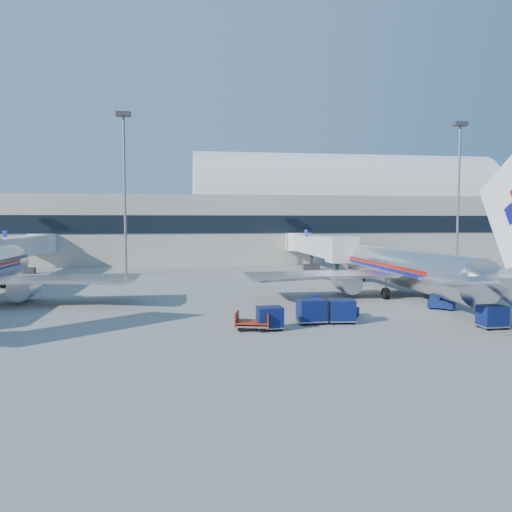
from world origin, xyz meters
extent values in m
plane|color=gray|center=(0.00, 0.00, 0.00)|extent=(260.00, 260.00, 0.00)
cube|color=#B2AA9E|center=(-25.00, 56.00, 6.00)|extent=(170.00, 28.00, 12.00)
cube|color=black|center=(-25.00, 42.05, 7.00)|extent=(170.00, 0.40, 3.00)
cylinder|color=silver|center=(20.00, 56.00, 12.00)|extent=(60.00, 18.00, 18.00)
cylinder|color=silver|center=(10.00, 6.00, 2.90)|extent=(3.80, 28.00, 3.80)
sphere|color=silver|center=(10.00, 20.00, 2.90)|extent=(3.72, 3.72, 3.72)
cone|color=silver|center=(10.00, -11.00, 3.30)|extent=(3.80, 6.00, 3.80)
cube|color=#950E0B|center=(10.00, 7.00, 3.15)|extent=(3.85, 20.16, 0.32)
cube|color=navy|center=(10.00, 7.00, 2.78)|extent=(3.85, 20.16, 0.32)
cube|color=silver|center=(10.00, -10.50, 3.50)|extent=(11.00, 3.00, 0.18)
cube|color=silver|center=(10.00, 5.00, 2.30)|extent=(32.00, 5.00, 0.28)
cylinder|color=#B7B7BC|center=(4.50, 6.50, 1.35)|extent=(2.10, 3.80, 2.10)
cylinder|color=#B7B7BC|center=(15.50, 6.50, 1.35)|extent=(2.10, 3.80, 2.10)
cylinder|color=black|center=(10.00, 17.00, 0.45)|extent=(0.40, 0.90, 0.90)
sphere|color=silver|center=(-32.00, 20.00, 2.90)|extent=(3.72, 3.72, 3.72)
cylinder|color=#B7B7BC|center=(-26.50, 6.50, 1.35)|extent=(2.10, 3.80, 2.10)
cylinder|color=black|center=(-32.00, 17.00, 0.45)|extent=(0.40, 0.90, 0.90)
cube|color=silver|center=(7.60, 30.00, 4.00)|extent=(2.70, 24.00, 2.70)
cube|color=silver|center=(7.60, 17.80, 4.00)|extent=(3.40, 3.20, 3.20)
cylinder|color=silver|center=(7.60, 41.50, 4.00)|extent=(4.40, 4.40, 3.00)
cube|color=#2D2D30|center=(7.60, 20.00, 1.80)|extent=(0.50, 0.50, 3.00)
cube|color=#2D2D30|center=(7.60, 20.00, 0.45)|extent=(2.60, 1.00, 0.90)
cube|color=#2D2D30|center=(7.60, 33.00, 1.80)|extent=(0.50, 0.50, 3.00)
cube|color=#2D2D30|center=(7.60, 33.00, 0.45)|extent=(2.60, 1.00, 0.90)
cube|color=navy|center=(6.00, 30.00, 5.80)|extent=(0.12, 1.40, 0.90)
cube|color=silver|center=(-34.40, 30.00, 4.00)|extent=(2.70, 24.00, 2.70)
cylinder|color=silver|center=(-34.40, 41.50, 4.00)|extent=(4.40, 4.40, 3.00)
cube|color=#2D2D30|center=(-34.40, 33.00, 1.80)|extent=(0.50, 0.50, 3.00)
cube|color=#2D2D30|center=(-34.40, 33.00, 0.45)|extent=(2.60, 1.00, 0.90)
cube|color=navy|center=(-36.00, 30.00, 5.80)|extent=(0.12, 1.40, 0.90)
cylinder|color=slate|center=(-20.00, 30.00, 11.00)|extent=(0.36, 0.36, 22.00)
cube|color=#2D2D30|center=(-20.00, 30.00, 22.30)|extent=(2.00, 1.20, 0.60)
cylinder|color=slate|center=(30.00, 30.00, 11.00)|extent=(0.36, 0.36, 22.00)
cube|color=#2D2D30|center=(30.00, 30.00, 22.30)|extent=(2.00, 1.20, 0.60)
cube|color=#9E9E96|center=(18.00, 2.00, 0.45)|extent=(3.00, 0.55, 0.90)
cube|color=#091446|center=(0.64, -4.64, 0.48)|extent=(2.16, 1.38, 0.65)
cube|color=#091446|center=(0.21, -4.73, 1.00)|extent=(0.94, 1.01, 0.61)
cylinder|color=black|center=(1.24, -4.12, 0.24)|extent=(0.52, 0.28, 0.49)
cube|color=#091446|center=(9.87, -2.49, 0.50)|extent=(2.26, 2.15, 0.68)
cube|color=#091446|center=(9.52, -2.20, 1.04)|extent=(1.21, 1.22, 0.63)
cylinder|color=black|center=(10.68, -2.66, 0.25)|extent=(0.52, 0.48, 0.51)
cube|color=#091446|center=(-0.84, -1.00, 0.49)|extent=(1.64, 2.26, 0.66)
cube|color=#091446|center=(-0.99, -1.42, 1.02)|extent=(1.10, 1.05, 0.62)
cylinder|color=black|center=(-0.98, -0.20, 0.25)|extent=(0.35, 0.53, 0.50)
cube|color=#091446|center=(-0.33, -6.82, 0.99)|extent=(1.99, 1.62, 1.50)
cube|color=slate|center=(-0.33, -6.82, 0.23)|extent=(2.10, 1.68, 0.10)
cylinder|color=black|center=(0.44, -6.32, 0.21)|extent=(0.43, 0.20, 0.41)
cube|color=#091446|center=(-2.60, -6.70, 1.02)|extent=(2.03, 1.62, 1.56)
cube|color=slate|center=(-2.60, -6.70, 0.24)|extent=(2.14, 1.68, 0.11)
cylinder|color=black|center=(-1.88, -6.07, 0.22)|extent=(0.44, 0.20, 0.43)
cube|color=#091446|center=(-5.96, -8.33, 0.91)|extent=(1.80, 1.43, 1.39)
cube|color=slate|center=(-5.96, -8.33, 0.21)|extent=(1.90, 1.49, 0.10)
cylinder|color=black|center=(-5.32, -7.77, 0.19)|extent=(0.39, 0.17, 0.38)
cube|color=#091446|center=(9.53, -10.11, 0.92)|extent=(1.81, 1.44, 1.41)
cube|color=slate|center=(9.53, -10.11, 0.21)|extent=(1.91, 1.49, 0.10)
cylinder|color=black|center=(10.18, -9.55, 0.19)|extent=(0.40, 0.17, 0.39)
cube|color=slate|center=(-7.16, -8.29, 0.37)|extent=(2.65, 2.12, 0.13)
cube|color=maroon|center=(-7.16, -8.29, 0.58)|extent=(2.67, 2.17, 0.08)
cylinder|color=black|center=(-6.29, -7.91, 0.21)|extent=(0.45, 0.27, 0.42)
camera|label=1|loc=(-11.72, -41.93, 7.52)|focal=35.00mm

